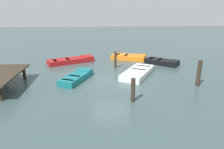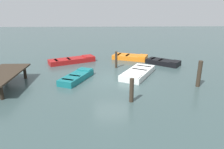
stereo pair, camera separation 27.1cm
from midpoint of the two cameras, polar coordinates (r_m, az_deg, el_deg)
The scene contains 10 objects.
ground_plane at distance 14.21m, azimuth -0.55°, elevation -1.34°, with size 80.00×80.00×0.00m, color #384C4C.
dock_segment at distance 14.09m, azimuth -28.73°, elevation -0.26°, with size 4.30×1.98×0.95m.
rowboat_white at distance 15.04m, azimuth 6.56°, elevation 0.52°, with size 3.91×3.05×0.46m.
rowboat_orange at distance 19.75m, azimuth 4.32°, elevation 4.86°, with size 2.55×3.48×0.46m.
rowboat_black at distance 18.40m, azimuth 13.28°, elevation 3.43°, with size 2.66×2.90×0.46m.
rowboat_red at distance 18.78m, azimuth -11.60°, elevation 3.84°, with size 2.87×4.16×0.46m.
rowboat_teal at distance 14.22m, azimuth -10.29°, elevation -0.71°, with size 3.26×2.20×0.46m.
mooring_piling_far_right at distance 10.76m, azimuth 5.09°, elevation -4.32°, with size 0.22×0.22×1.29m, color #33281E.
mooring_piling_center at distance 13.84m, azimuth 22.38°, elevation 0.30°, with size 0.26×0.26×1.65m, color #33281E.
mooring_piling_mid_right at distance 16.77m, azimuth 0.49°, elevation 4.12°, with size 0.20×0.20×1.35m, color #33281E.
Camera 1 is at (-13.37, 0.76, 4.75)m, focal length 33.08 mm.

